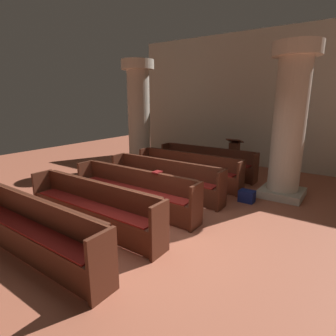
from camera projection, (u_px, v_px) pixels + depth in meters
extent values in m
plane|color=#AD5B42|center=(159.00, 234.00, 4.88)|extent=(19.20, 19.20, 0.00)
cube|color=beige|center=(268.00, 101.00, 9.14)|extent=(10.00, 0.16, 4.50)
cube|color=#562819|center=(206.00, 162.00, 8.49)|extent=(3.00, 0.38, 0.05)
cube|color=#562819|center=(209.00, 154.00, 8.57)|extent=(3.00, 0.04, 0.40)
cube|color=#492215|center=(210.00, 147.00, 8.56)|extent=(2.88, 0.06, 0.02)
cube|color=#4E2416|center=(166.00, 156.00, 9.35)|extent=(0.06, 0.44, 0.86)
cube|color=#4E2416|center=(255.00, 169.00, 7.64)|extent=(0.06, 0.44, 0.86)
cube|color=#522618|center=(203.00, 170.00, 8.41)|extent=(3.00, 0.03, 0.39)
cube|color=maroon|center=(206.00, 161.00, 8.47)|extent=(2.76, 0.32, 0.03)
cube|color=#562819|center=(187.00, 169.00, 7.61)|extent=(3.00, 0.38, 0.05)
cube|color=#562819|center=(191.00, 160.00, 7.69)|extent=(3.00, 0.04, 0.40)
cube|color=#492215|center=(192.00, 153.00, 7.68)|extent=(2.88, 0.06, 0.02)
cube|color=#4E2416|center=(145.00, 162.00, 8.46)|extent=(0.06, 0.44, 0.86)
cube|color=#4E2416|center=(241.00, 178.00, 6.76)|extent=(0.06, 0.44, 0.86)
cube|color=#522618|center=(184.00, 178.00, 7.52)|extent=(3.00, 0.03, 0.39)
cube|color=maroon|center=(187.00, 168.00, 7.58)|extent=(2.76, 0.32, 0.03)
cube|color=#562819|center=(164.00, 178.00, 6.73)|extent=(3.00, 0.38, 0.05)
cube|color=#562819|center=(168.00, 168.00, 6.80)|extent=(3.00, 0.04, 0.40)
cube|color=#492215|center=(169.00, 160.00, 6.79)|extent=(2.88, 0.06, 0.02)
cube|color=#4E2416|center=(119.00, 169.00, 7.58)|extent=(0.06, 0.44, 0.86)
cube|color=#4E2416|center=(222.00, 190.00, 5.87)|extent=(0.06, 0.44, 0.86)
cube|color=#522618|center=(160.00, 189.00, 6.64)|extent=(3.00, 0.03, 0.39)
cube|color=maroon|center=(163.00, 177.00, 6.70)|extent=(2.76, 0.32, 0.03)
cube|color=#562819|center=(133.00, 191.00, 5.84)|extent=(3.00, 0.38, 0.05)
cube|color=#562819|center=(138.00, 179.00, 5.92)|extent=(3.00, 0.04, 0.40)
cube|color=#492215|center=(139.00, 170.00, 5.91)|extent=(2.88, 0.06, 0.02)
cube|color=#4E2416|center=(87.00, 179.00, 6.70)|extent=(0.06, 0.44, 0.86)
cube|color=#4E2416|center=(196.00, 207.00, 4.99)|extent=(0.06, 0.44, 0.86)
cube|color=#522618|center=(128.00, 203.00, 5.76)|extent=(3.00, 0.03, 0.39)
cube|color=maroon|center=(133.00, 189.00, 5.82)|extent=(2.76, 0.32, 0.03)
cube|color=#562819|center=(92.00, 207.00, 4.96)|extent=(3.00, 0.38, 0.05)
cube|color=#562819|center=(98.00, 193.00, 5.04)|extent=(3.00, 0.05, 0.40)
cube|color=#492215|center=(100.00, 182.00, 5.03)|extent=(2.88, 0.06, 0.02)
cube|color=#4E2416|center=(44.00, 191.00, 5.81)|extent=(0.06, 0.44, 0.86)
cube|color=#4E2416|center=(159.00, 230.00, 4.11)|extent=(0.06, 0.44, 0.86)
cube|color=#522618|center=(85.00, 222.00, 4.88)|extent=(3.00, 0.03, 0.39)
cube|color=maroon|center=(91.00, 206.00, 4.94)|extent=(2.76, 0.32, 0.03)
cube|color=#562819|center=(32.00, 231.00, 4.08)|extent=(3.00, 0.38, 0.05)
cube|color=#562819|center=(41.00, 213.00, 4.16)|extent=(3.00, 0.04, 0.40)
cube|color=#492215|center=(43.00, 200.00, 4.14)|extent=(2.88, 0.06, 0.02)
cube|color=#4E2416|center=(103.00, 266.00, 3.23)|extent=(0.06, 0.44, 0.86)
cube|color=#522618|center=(23.00, 249.00, 3.99)|extent=(3.00, 0.03, 0.39)
cube|color=maroon|center=(31.00, 229.00, 4.05)|extent=(2.76, 0.32, 0.03)
cube|color=#B6AD9A|center=(282.00, 193.00, 6.74)|extent=(0.98, 0.98, 0.18)
cylinder|color=beige|center=(289.00, 127.00, 6.34)|extent=(0.72, 0.72, 3.05)
cylinder|color=beige|center=(297.00, 49.00, 5.93)|extent=(1.05, 1.05, 0.30)
cube|color=#B6AD9A|center=(140.00, 164.00, 9.59)|extent=(0.98, 0.98, 0.18)
cylinder|color=beige|center=(139.00, 118.00, 9.18)|extent=(0.72, 0.72, 3.05)
cylinder|color=beige|center=(138.00, 65.00, 8.77)|extent=(1.05, 1.05, 0.30)
cube|color=#492215|center=(233.00, 170.00, 9.07)|extent=(0.45, 0.45, 0.06)
cube|color=#562819|center=(234.00, 157.00, 8.96)|extent=(0.28, 0.28, 0.95)
cube|color=#5B2A1A|center=(235.00, 141.00, 8.82)|extent=(0.48, 0.35, 0.15)
cube|color=maroon|center=(157.00, 172.00, 5.63)|extent=(0.14, 0.20, 0.03)
cube|color=navy|center=(247.00, 196.00, 6.37)|extent=(0.35, 0.26, 0.27)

